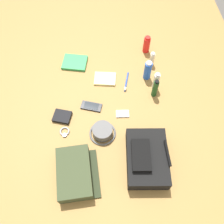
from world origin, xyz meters
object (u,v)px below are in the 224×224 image
sunscreen_spray (147,44)px  wristwatch (65,132)px  lotion_bottle (152,59)px  bucket_hat (103,132)px  deodorant_spray (148,70)px  shampoo_bottle (155,88)px  toiletry_pouch (75,173)px  paperback_novel (75,63)px  toothbrush (126,83)px  cell_phone (91,106)px  media_player (123,114)px  wallet (62,117)px  notepad (105,79)px  backpack (147,158)px  toothpaste_tube (156,81)px

sunscreen_spray → wristwatch: sunscreen_spray is taller
sunscreen_spray → lotion_bottle: sunscreen_spray is taller
bucket_hat → deodorant_spray: size_ratio=1.06×
shampoo_bottle → wristwatch: (0.23, -0.61, -0.07)m
toiletry_pouch → paperback_novel: toiletry_pouch is taller
toiletry_pouch → wristwatch: (-0.28, -0.07, -0.04)m
paperback_novel → toothbrush: toothbrush is taller
toiletry_pouch → sunscreen_spray: 1.06m
lotion_bottle → sunscreen_spray: bearing=-171.6°
deodorant_spray → paperback_novel: (-0.17, -0.51, -0.07)m
paperback_novel → lotion_bottle: bearing=84.1°
shampoo_bottle → cell_phone: shampoo_bottle is taller
sunscreen_spray → wristwatch: size_ratio=1.97×
media_player → wallet: 0.39m
shampoo_bottle → wallet: shampoo_bottle is taller
bucket_hat → media_player: size_ratio=1.91×
toothbrush → wallet: (0.23, -0.45, 0.01)m
shampoo_bottle → wallet: bearing=-78.8°
toothbrush → notepad: bearing=-107.7°
bucket_hat → wristwatch: bearing=-97.3°
deodorant_spray → notepad: size_ratio=1.04×
lotion_bottle → backpack: bearing=-12.1°
toothbrush → shampoo_bottle: bearing=57.7°
wallet → notepad: wallet is taller
paperback_novel → wristwatch: paperback_novel is taller
deodorant_spray → toiletry_pouch: bearing=-38.0°
lotion_bottle → paperback_novel: 0.57m
media_player → wallet: wallet is taller
toothpaste_tube → cell_phone: (0.12, -0.45, -0.07)m
toiletry_pouch → notepad: toiletry_pouch is taller
cell_phone → media_player: size_ratio=1.69×
sunscreen_spray → media_player: (0.54, -0.24, -0.06)m
backpack → wallet: (-0.34, -0.49, -0.04)m
deodorant_spray → wristwatch: size_ratio=2.20×
cell_phone → toothbrush: size_ratio=0.91×
deodorant_spray → media_player: 0.36m
toothpaste_tube → toothbrush: (-0.05, -0.19, -0.07)m
deodorant_spray → bucket_hat: bearing=-39.7°
bucket_hat → sunscreen_spray: 0.76m
toothbrush → backpack: bearing=4.6°
toothpaste_tube → notepad: toothpaste_tube is taller
bucket_hat → sunscreen_spray: sunscreen_spray is taller
lotion_bottle → wristwatch: lotion_bottle is taller
sunscreen_spray → toothpaste_tube: (0.34, 0.01, 0.01)m
wristwatch → wallet: (-0.11, -0.02, 0.01)m
notepad → toothbrush: bearing=80.8°
deodorant_spray → media_player: (0.29, -0.20, -0.07)m
notepad → lotion_bottle: bearing=116.0°
bucket_hat → deodorant_spray: bearing=140.3°
lotion_bottle → toothpaste_tube: bearing=-3.2°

